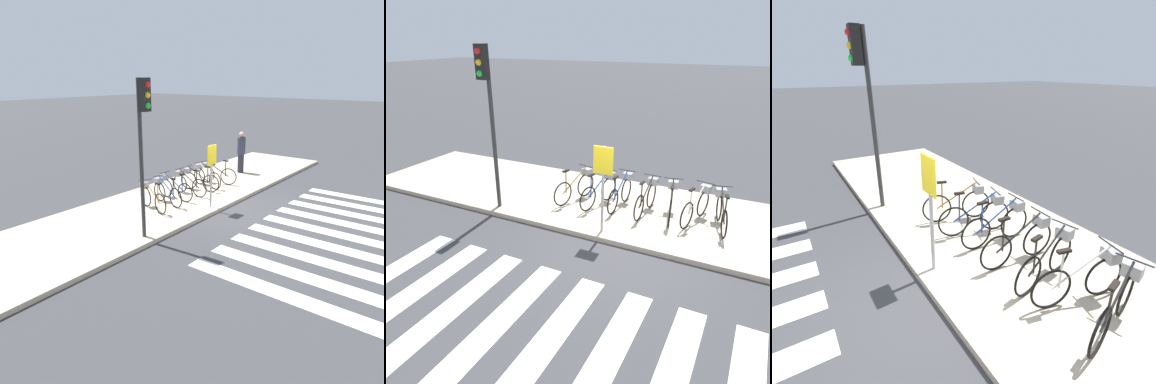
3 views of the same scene
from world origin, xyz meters
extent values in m
plane|color=#38383A|center=(0.00, 0.00, 0.00)|extent=(120.00, 120.00, 0.00)
cube|color=#B7A88E|center=(0.00, 1.80, 0.06)|extent=(16.24, 3.61, 0.12)
cube|color=silver|center=(-3.60, -5.37, 0.00)|extent=(0.45, 8.00, 0.01)
torus|color=black|center=(-2.01, 1.11, 0.44)|extent=(0.21, 0.63, 0.64)
torus|color=black|center=(-1.76, 1.95, 0.44)|extent=(0.21, 0.63, 0.64)
cylinder|color=olive|center=(-1.88, 1.53, 0.70)|extent=(0.28, 0.87, 0.54)
cylinder|color=olive|center=(-1.97, 1.23, 0.73)|extent=(0.04, 0.04, 0.58)
cube|color=black|center=(-1.97, 1.23, 1.04)|extent=(0.12, 0.21, 0.04)
cylinder|color=#262626|center=(-1.76, 1.95, 0.99)|extent=(0.45, 0.15, 0.02)
cube|color=gray|center=(-1.75, 2.00, 0.80)|extent=(0.29, 0.26, 0.18)
torus|color=black|center=(-1.30, 1.11, 0.44)|extent=(0.18, 0.63, 0.64)
torus|color=black|center=(-1.10, 1.97, 0.44)|extent=(0.18, 0.63, 0.64)
cylinder|color=navy|center=(-1.20, 1.54, 0.70)|extent=(0.24, 0.88, 0.54)
cylinder|color=navy|center=(-1.27, 1.23, 0.73)|extent=(0.04, 0.04, 0.58)
cube|color=black|center=(-1.27, 1.23, 1.04)|extent=(0.11, 0.21, 0.04)
cylinder|color=#262626|center=(-1.10, 1.97, 0.99)|extent=(0.45, 0.13, 0.02)
cube|color=gray|center=(-1.08, 2.02, 0.80)|extent=(0.28, 0.25, 0.18)
torus|color=black|center=(-0.68, 1.23, 0.44)|extent=(0.06, 0.64, 0.64)
torus|color=black|center=(-0.65, 2.11, 0.44)|extent=(0.06, 0.64, 0.64)
cylinder|color=navy|center=(-0.66, 1.67, 0.70)|extent=(0.06, 0.90, 0.54)
cylinder|color=navy|center=(-0.67, 1.35, 0.73)|extent=(0.03, 0.03, 0.58)
cube|color=black|center=(-0.67, 1.35, 1.04)|extent=(0.08, 0.20, 0.04)
cylinder|color=#262626|center=(-0.65, 2.11, 0.99)|extent=(0.46, 0.04, 0.02)
cube|color=gray|center=(-0.65, 2.16, 0.80)|extent=(0.25, 0.21, 0.18)
torus|color=black|center=(0.01, 1.17, 0.44)|extent=(0.07, 0.64, 0.64)
torus|color=black|center=(0.05, 2.05, 0.44)|extent=(0.07, 0.64, 0.64)
cylinder|color=black|center=(0.03, 1.61, 0.70)|extent=(0.07, 0.90, 0.54)
cylinder|color=black|center=(0.01, 1.29, 0.73)|extent=(0.03, 0.03, 0.58)
cube|color=black|center=(0.01, 1.29, 1.04)|extent=(0.08, 0.20, 0.04)
cylinder|color=#262626|center=(0.05, 2.05, 0.99)|extent=(0.46, 0.05, 0.02)
cube|color=gray|center=(0.05, 2.10, 0.80)|extent=(0.25, 0.21, 0.18)
torus|color=black|center=(0.73, 1.20, 0.44)|extent=(0.16, 0.64, 0.64)
torus|color=black|center=(0.57, 2.06, 0.44)|extent=(0.16, 0.64, 0.64)
cylinder|color=black|center=(0.65, 1.63, 0.70)|extent=(0.20, 0.88, 0.54)
cylinder|color=black|center=(0.71, 1.32, 0.73)|extent=(0.04, 0.04, 0.58)
cube|color=black|center=(0.71, 1.32, 1.04)|extent=(0.11, 0.21, 0.04)
cylinder|color=#262626|center=(0.57, 2.06, 0.99)|extent=(0.46, 0.11, 0.02)
cube|color=gray|center=(0.56, 2.11, 0.80)|extent=(0.27, 0.24, 0.18)
torus|color=black|center=(1.10, 1.27, 0.44)|extent=(0.19, 0.63, 0.64)
torus|color=black|center=(1.31, 2.13, 0.44)|extent=(0.19, 0.63, 0.64)
cylinder|color=beige|center=(1.21, 1.70, 0.70)|extent=(0.25, 0.88, 0.54)
cylinder|color=beige|center=(1.13, 1.39, 0.73)|extent=(0.04, 0.04, 0.58)
cube|color=black|center=(1.13, 1.39, 1.04)|extent=(0.12, 0.21, 0.04)
cylinder|color=#262626|center=(1.31, 2.13, 0.99)|extent=(0.45, 0.14, 0.02)
cube|color=gray|center=(1.32, 2.18, 0.80)|extent=(0.28, 0.25, 0.18)
torus|color=black|center=(1.91, 1.21, 0.44)|extent=(0.19, 0.63, 0.64)
torus|color=black|center=(1.69, 2.06, 0.44)|extent=(0.19, 0.63, 0.64)
cylinder|color=black|center=(1.80, 1.64, 0.70)|extent=(0.25, 0.88, 0.54)
cylinder|color=black|center=(1.88, 1.33, 0.73)|extent=(0.04, 0.04, 0.58)
cube|color=black|center=(1.88, 1.33, 1.04)|extent=(0.12, 0.21, 0.04)
cylinder|color=#262626|center=(1.69, 2.06, 0.99)|extent=(0.45, 0.14, 0.02)
cube|color=gray|center=(1.68, 2.11, 0.80)|extent=(0.28, 0.25, 0.18)
cylinder|color=#23232D|center=(3.86, 1.83, 0.52)|extent=(0.26, 0.26, 0.80)
cylinder|color=#2D3347|center=(3.86, 1.83, 1.27)|extent=(0.34, 0.34, 0.71)
sphere|color=tan|center=(3.86, 1.83, 1.74)|extent=(0.23, 0.23, 0.23)
cylinder|color=#2D2D2D|center=(-3.46, 0.35, 2.08)|extent=(0.10, 0.10, 3.92)
cube|color=black|center=(-3.46, 0.17, 3.67)|extent=(0.24, 0.20, 0.75)
sphere|color=red|center=(-3.46, 0.07, 3.89)|extent=(0.14, 0.14, 0.14)
sphere|color=gold|center=(-3.46, 0.07, 3.66)|extent=(0.14, 0.14, 0.14)
sphere|color=green|center=(-3.46, 0.07, 3.43)|extent=(0.14, 0.14, 0.14)
cylinder|color=#99999E|center=(-0.56, 0.30, 1.10)|extent=(0.06, 0.06, 1.97)
cube|color=yellow|center=(-0.56, 0.28, 1.79)|extent=(0.44, 0.03, 0.60)
camera|label=1|loc=(-9.73, -6.05, 4.08)|focal=35.00mm
camera|label=2|loc=(2.33, -6.61, 4.17)|focal=35.00mm
camera|label=3|loc=(3.25, -1.47, 3.25)|focal=28.00mm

